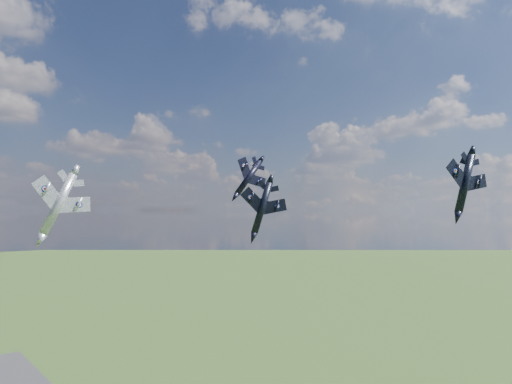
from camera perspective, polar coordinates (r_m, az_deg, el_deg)
jet_lead_navy at (r=92.91m, az=0.70°, el=-1.80°), size 14.69×16.44×5.57m
jet_right_navy at (r=82.50m, az=22.78°, el=0.93°), size 12.04×14.47×5.32m
jet_high_navy at (r=119.51m, az=-0.85°, el=1.67°), size 10.41×14.81×8.92m
jet_left_silver at (r=84.85m, az=-21.64°, el=-1.28°), size 11.22×14.87×7.11m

